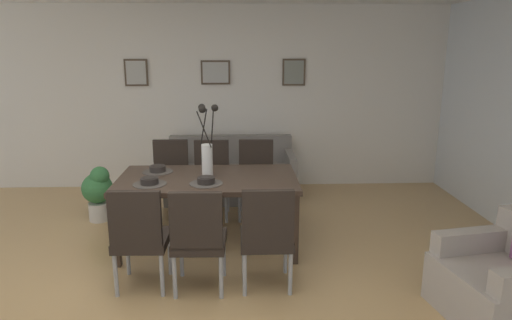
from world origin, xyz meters
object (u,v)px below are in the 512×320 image
at_px(dining_chair_near_right, 170,175).
at_px(bowl_far_left, 206,180).
at_px(dining_chair_far_right, 211,175).
at_px(centerpiece_vase, 207,150).
at_px(dining_chair_near_left, 140,234).
at_px(armchair, 506,283).
at_px(potted_plant, 98,191).
at_px(dining_table, 208,184).
at_px(dining_chair_mid_right, 256,175).
at_px(framed_picture_right, 294,72).
at_px(framed_picture_left, 136,73).
at_px(dining_chair_far_left, 198,235).
at_px(bowl_near_left, 149,180).
at_px(sofa, 231,176).
at_px(dining_chair_mid_left, 267,233).
at_px(bowl_near_right, 158,168).
at_px(framed_picture_center, 216,72).

distance_m(dining_chair_near_right, bowl_far_left, 1.29).
xyz_separation_m(dining_chair_far_right, centerpiece_vase, (0.02, -0.89, 0.51)).
xyz_separation_m(dining_chair_near_left, armchair, (2.85, -0.51, -0.23)).
bearing_deg(potted_plant, dining_table, -29.28).
height_order(dining_chair_near_right, centerpiece_vase, centerpiece_vase).
bearing_deg(dining_chair_mid_right, dining_chair_far_right, -179.82).
relative_size(armchair, framed_picture_right, 2.46).
relative_size(dining_chair_near_left, framed_picture_right, 2.44).
bearing_deg(dining_chair_near_right, framed_picture_right, 35.84).
xyz_separation_m(dining_chair_far_right, armchair, (2.35, -2.28, -0.23)).
xyz_separation_m(armchair, framed_picture_left, (-3.45, 3.50, 1.39)).
height_order(dining_chair_near_left, dining_chair_mid_right, same).
xyz_separation_m(dining_chair_far_left, bowl_near_left, (-0.52, 0.70, 0.27)).
xyz_separation_m(sofa, framed_picture_right, (0.91, 0.48, 1.39)).
distance_m(dining_chair_mid_left, framed_picture_left, 3.63).
bearing_deg(dining_chair_near_left, framed_picture_right, 61.42).
height_order(dining_chair_near_left, framed_picture_left, framed_picture_left).
distance_m(dining_table, dining_chair_far_right, 0.90).
bearing_deg(bowl_near_right, dining_table, -22.57).
xyz_separation_m(dining_chair_mid_right, potted_plant, (-1.88, -0.13, -0.14)).
xyz_separation_m(dining_chair_near_left, dining_chair_near_right, (-0.01, 1.81, 0.00)).
distance_m(bowl_near_right, framed_picture_left, 2.16).
relative_size(dining_chair_far_right, framed_picture_center, 2.23).
xyz_separation_m(centerpiece_vase, framed_picture_center, (-0.00, 2.10, 0.65)).
bearing_deg(armchair, dining_chair_mid_right, 128.43).
relative_size(dining_table, armchair, 1.94).
bearing_deg(bowl_near_right, framed_picture_left, 106.92).
height_order(bowl_far_left, armchair, bowl_far_left).
relative_size(dining_chair_far_left, dining_chair_far_right, 1.00).
distance_m(sofa, armchair, 3.69).
bearing_deg(dining_table, sofa, 82.84).
distance_m(dining_chair_mid_left, dining_chair_mid_right, 1.79).
bearing_deg(framed_picture_right, dining_chair_mid_left, -100.67).
bearing_deg(armchair, framed_picture_left, 134.57).
distance_m(bowl_near_left, potted_plant, 1.34).
height_order(dining_chair_mid_left, sofa, dining_chair_mid_left).
height_order(bowl_near_right, framed_picture_left, framed_picture_left).
distance_m(dining_chair_near_right, dining_chair_far_right, 0.50).
xyz_separation_m(armchair, framed_picture_right, (-1.22, 3.50, 1.39)).
height_order(centerpiece_vase, bowl_near_right, centerpiece_vase).
bearing_deg(framed_picture_left, framed_picture_center, -0.00).
height_order(dining_chair_near_left, armchair, dining_chair_near_left).
xyz_separation_m(bowl_far_left, framed_picture_right, (1.11, 2.33, 0.89)).
distance_m(dining_chair_near_left, dining_chair_mid_right, 2.05).
height_order(dining_chair_mid_left, bowl_near_left, dining_chair_mid_left).
bearing_deg(bowl_far_left, centerpiece_vase, 89.77).
relative_size(dining_table, dining_chair_far_right, 1.96).
distance_m(dining_chair_far_right, potted_plant, 1.35).
bearing_deg(framed_picture_left, dining_chair_far_left, -70.25).
height_order(dining_chair_far_right, bowl_near_right, dining_chair_far_right).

